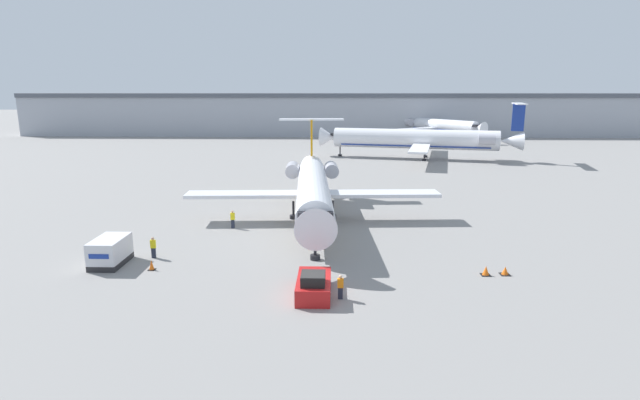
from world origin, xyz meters
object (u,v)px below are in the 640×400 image
(airplane_main, at_px, (313,188))
(luggage_cart, at_px, (110,251))
(worker_by_wing, at_px, (233,219))
(traffic_cone_left, at_px, (152,265))
(traffic_cone_right, at_px, (486,271))
(worker_near_tug, at_px, (340,287))
(traffic_cone_mid, at_px, (505,271))
(airplane_parked_far_left, at_px, (437,125))
(worker_on_apron, at_px, (153,247))
(airplane_parked_far_right, at_px, (419,139))
(pushback_tug, at_px, (314,285))

(airplane_main, distance_m, luggage_cart, 20.60)
(worker_by_wing, distance_m, traffic_cone_left, 12.36)
(traffic_cone_right, bearing_deg, traffic_cone_left, 179.17)
(worker_near_tug, height_order, worker_by_wing, worker_by_wing)
(traffic_cone_mid, xyz_separation_m, airplane_parked_far_left, (15.07, 102.13, 3.59))
(airplane_main, xyz_separation_m, traffic_cone_mid, (14.83, -14.99, -3.21))
(worker_near_tug, xyz_separation_m, traffic_cone_mid, (12.20, 4.69, -0.55))
(worker_by_wing, relative_size, traffic_cone_left, 2.25)
(airplane_main, bearing_deg, luggage_cart, -138.09)
(traffic_cone_mid, height_order, airplane_parked_far_left, airplane_parked_far_left)
(worker_near_tug, distance_m, traffic_cone_left, 15.07)
(worker_on_apron, bearing_deg, airplane_main, 44.09)
(worker_near_tug, bearing_deg, airplane_parked_far_left, 75.68)
(traffic_cone_right, bearing_deg, luggage_cart, 177.05)
(worker_near_tug, distance_m, airplane_parked_far_right, 69.33)
(airplane_main, height_order, worker_by_wing, airplane_main)
(traffic_cone_mid, bearing_deg, worker_by_wing, 152.12)
(pushback_tug, xyz_separation_m, airplane_parked_far_right, (17.73, 66.82, 3.17))
(airplane_main, distance_m, airplane_parked_far_right, 51.22)
(worker_near_tug, distance_m, worker_by_wing, 19.64)
(worker_on_apron, bearing_deg, worker_by_wing, 62.73)
(worker_on_apron, bearing_deg, traffic_cone_right, -6.85)
(traffic_cone_right, height_order, airplane_parked_far_left, airplane_parked_far_left)
(airplane_parked_far_left, distance_m, airplane_parked_far_right, 41.01)
(pushback_tug, xyz_separation_m, traffic_cone_right, (12.50, 3.96, -0.36))
(airplane_main, distance_m, traffic_cone_right, 20.44)
(pushback_tug, height_order, airplane_parked_far_right, airplane_parked_far_right)
(luggage_cart, height_order, worker_by_wing, luggage_cart)
(luggage_cart, xyz_separation_m, airplane_parked_far_right, (33.82, 61.38, 2.81))
(traffic_cone_mid, distance_m, airplane_parked_far_right, 62.92)
(luggage_cart, bearing_deg, pushback_tug, -18.66)
(traffic_cone_left, height_order, airplane_parked_far_left, airplane_parked_far_left)
(airplane_main, xyz_separation_m, worker_by_wing, (-7.78, -3.03, -2.56))
(traffic_cone_left, xyz_separation_m, traffic_cone_mid, (26.43, -0.22, -0.09))
(luggage_cart, distance_m, traffic_cone_right, 28.64)
(airplane_parked_far_left, bearing_deg, worker_near_tug, -104.32)
(worker_near_tug, xyz_separation_m, worker_on_apron, (-15.06, 7.64, 0.08))
(luggage_cart, relative_size, worker_near_tug, 2.31)
(worker_near_tug, xyz_separation_m, worker_by_wing, (-10.42, 16.65, 0.10))
(traffic_cone_mid, bearing_deg, airplane_parked_far_left, 81.61)
(airplane_parked_far_right, bearing_deg, worker_by_wing, -117.47)
(airplane_parked_far_right, bearing_deg, traffic_cone_right, -94.75)
(airplane_main, relative_size, traffic_cone_left, 38.36)
(worker_on_apron, relative_size, traffic_cone_left, 2.20)
(worker_by_wing, bearing_deg, airplane_main, 21.27)
(pushback_tug, relative_size, airplane_parked_far_right, 0.12)
(traffic_cone_left, xyz_separation_m, airplane_parked_far_right, (30.20, 62.49, 3.48))
(worker_on_apron, height_order, airplane_parked_far_left, airplane_parked_far_left)
(traffic_cone_right, bearing_deg, airplane_parked_far_left, 80.82)
(pushback_tug, bearing_deg, worker_by_wing, 118.31)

